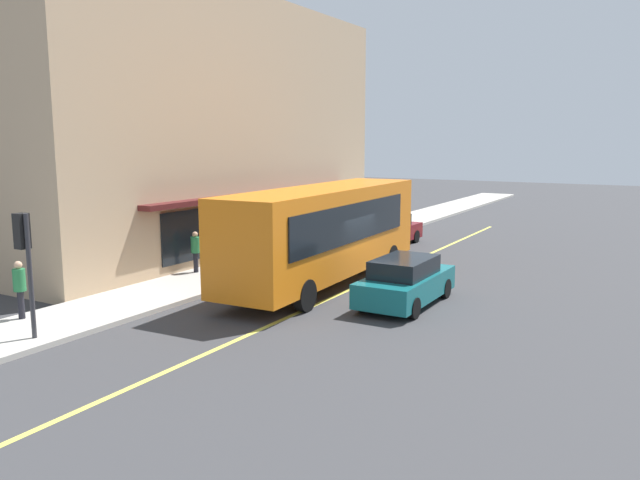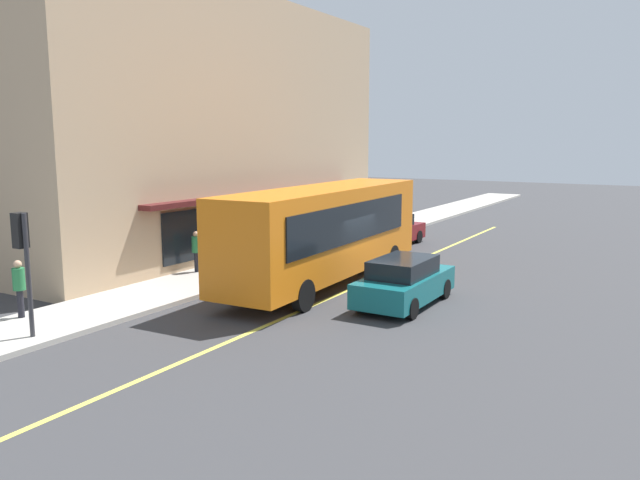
{
  "view_description": "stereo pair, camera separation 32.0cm",
  "coord_description": "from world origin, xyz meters",
  "px_view_note": "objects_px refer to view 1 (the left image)",
  "views": [
    {
      "loc": [
        -19.45,
        -9.72,
        5.16
      ],
      "look_at": [
        -0.2,
        1.38,
        1.6
      ],
      "focal_mm": 35.16,
      "sensor_mm": 36.0,
      "label": 1
    },
    {
      "loc": [
        -19.29,
        -9.99,
        5.16
      ],
      "look_at": [
        -0.2,
        1.38,
        1.6
      ],
      "focal_mm": 35.16,
      "sensor_mm": 36.0,
      "label": 2
    }
  ],
  "objects_px": {
    "pedestrian_waiting": "(279,227)",
    "traffic_light": "(24,246)",
    "bus": "(326,230)",
    "pedestrian_by_curb": "(195,248)",
    "pedestrian_at_corner": "(20,284)",
    "car_maroon": "(388,230)",
    "car_teal": "(406,282)"
  },
  "relations": [
    {
      "from": "bus",
      "to": "car_maroon",
      "type": "distance_m",
      "value": 9.06
    },
    {
      "from": "bus",
      "to": "car_maroon",
      "type": "bearing_deg",
      "value": 9.34
    },
    {
      "from": "bus",
      "to": "pedestrian_waiting",
      "type": "xyz_separation_m",
      "value": [
        4.04,
        4.71,
        -0.71
      ]
    },
    {
      "from": "pedestrian_at_corner",
      "to": "pedestrian_waiting",
      "type": "bearing_deg",
      "value": -1.43
    },
    {
      "from": "car_teal",
      "to": "car_maroon",
      "type": "height_order",
      "value": "same"
    },
    {
      "from": "bus",
      "to": "pedestrian_by_curb",
      "type": "xyz_separation_m",
      "value": [
        -1.32,
        4.95,
        -0.9
      ]
    },
    {
      "from": "car_teal",
      "to": "pedestrian_at_corner",
      "type": "xyz_separation_m",
      "value": [
        -7.38,
        8.62,
        0.4
      ]
    },
    {
      "from": "car_teal",
      "to": "pedestrian_at_corner",
      "type": "bearing_deg",
      "value": 130.59
    },
    {
      "from": "car_teal",
      "to": "pedestrian_at_corner",
      "type": "height_order",
      "value": "pedestrian_at_corner"
    },
    {
      "from": "bus",
      "to": "car_maroon",
      "type": "height_order",
      "value": "bus"
    },
    {
      "from": "pedestrian_by_curb",
      "to": "pedestrian_at_corner",
      "type": "relative_size",
      "value": 0.95
    },
    {
      "from": "bus",
      "to": "traffic_light",
      "type": "bearing_deg",
      "value": 160.88
    },
    {
      "from": "bus",
      "to": "traffic_light",
      "type": "relative_size",
      "value": 3.5
    },
    {
      "from": "pedestrian_waiting",
      "to": "car_maroon",
      "type": "bearing_deg",
      "value": -34.03
    },
    {
      "from": "car_teal",
      "to": "car_maroon",
      "type": "xyz_separation_m",
      "value": [
        10.1,
        5.05,
        0.0
      ]
    },
    {
      "from": "pedestrian_at_corner",
      "to": "bus",
      "type": "bearing_deg",
      "value": -30.2
    },
    {
      "from": "car_maroon",
      "to": "bus",
      "type": "bearing_deg",
      "value": -170.66
    },
    {
      "from": "bus",
      "to": "pedestrian_at_corner",
      "type": "distance_m",
      "value": 10.02
    },
    {
      "from": "car_maroon",
      "to": "pedestrian_at_corner",
      "type": "xyz_separation_m",
      "value": [
        -17.48,
        3.57,
        0.4
      ]
    },
    {
      "from": "pedestrian_waiting",
      "to": "pedestrian_at_corner",
      "type": "bearing_deg",
      "value": 178.57
    },
    {
      "from": "car_teal",
      "to": "pedestrian_by_curb",
      "type": "relative_size",
      "value": 2.74
    },
    {
      "from": "traffic_light",
      "to": "pedestrian_by_curb",
      "type": "bearing_deg",
      "value": 11.22
    },
    {
      "from": "traffic_light",
      "to": "car_maroon",
      "type": "distance_m",
      "value": 18.6
    },
    {
      "from": "traffic_light",
      "to": "car_maroon",
      "type": "height_order",
      "value": "traffic_light"
    },
    {
      "from": "car_maroon",
      "to": "pedestrian_waiting",
      "type": "bearing_deg",
      "value": 145.97
    },
    {
      "from": "car_teal",
      "to": "pedestrian_by_curb",
      "type": "height_order",
      "value": "pedestrian_by_curb"
    },
    {
      "from": "car_maroon",
      "to": "pedestrian_waiting",
      "type": "distance_m",
      "value": 5.83
    },
    {
      "from": "pedestrian_waiting",
      "to": "traffic_light",
      "type": "bearing_deg",
      "value": -174.17
    },
    {
      "from": "car_maroon",
      "to": "pedestrian_at_corner",
      "type": "bearing_deg",
      "value": 168.47
    },
    {
      "from": "pedestrian_by_curb",
      "to": "bus",
      "type": "bearing_deg",
      "value": -75.06
    },
    {
      "from": "traffic_light",
      "to": "car_maroon",
      "type": "xyz_separation_m",
      "value": [
        18.42,
        -1.86,
        -1.79
      ]
    },
    {
      "from": "car_maroon",
      "to": "pedestrian_waiting",
      "type": "relative_size",
      "value": 2.36
    }
  ]
}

